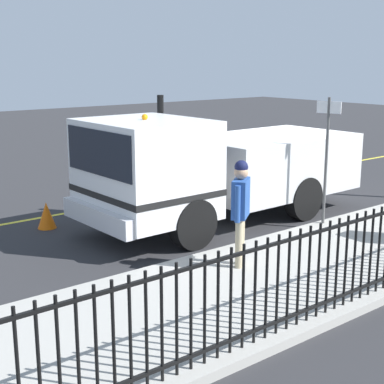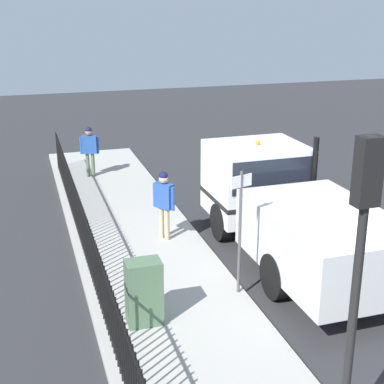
{
  "view_description": "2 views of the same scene",
  "coord_description": "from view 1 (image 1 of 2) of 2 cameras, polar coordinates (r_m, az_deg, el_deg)",
  "views": [
    {
      "loc": [
        9.34,
        -10.25,
        3.46
      ],
      "look_at": [
        1.32,
        -3.83,
        1.08
      ],
      "focal_mm": 53.85,
      "sensor_mm": 36.0,
      "label": 1
    },
    {
      "loc": [
        6.02,
        8.83,
        5.87
      ],
      "look_at": [
        2.2,
        -3.62,
        1.44
      ],
      "focal_mm": 53.4,
      "sensor_mm": 36.0,
      "label": 2
    }
  ],
  "objects": [
    {
      "name": "lane_marking",
      "position": [
        15.99,
        2.29,
        0.55
      ],
      "size": [
        0.12,
        23.95,
        0.01
      ],
      "primitive_type": "cube",
      "color": "yellow",
      "rests_on": "ground"
    },
    {
      "name": "ground_plane",
      "position": [
        14.29,
        8.72,
        -1.13
      ],
      "size": [
        58.54,
        58.54,
        0.0
      ],
      "primitive_type": "plane",
      "color": "#2B2B2D",
      "rests_on": "ground"
    },
    {
      "name": "traffic_cone",
      "position": [
        12.4,
        -14.21,
        -2.25
      ],
      "size": [
        0.39,
        0.39,
        0.55
      ],
      "primitive_type": "cone",
      "color": "orange",
      "rests_on": "ground"
    },
    {
      "name": "work_truck",
      "position": [
        12.09,
        1.65,
        2.69
      ],
      "size": [
        2.47,
        6.6,
        2.71
      ],
      "rotation": [
        0.0,
        0.0,
        3.15
      ],
      "color": "white",
      "rests_on": "ground"
    },
    {
      "name": "worker_standing",
      "position": [
        9.3,
        4.84,
        -1.01
      ],
      "size": [
        0.48,
        0.54,
        1.77
      ],
      "rotation": [
        0.0,
        0.0,
        2.21
      ],
      "color": "#264C99",
      "rests_on": "sidewalk_slab"
    },
    {
      "name": "street_sign",
      "position": [
        11.98,
        13.22,
        4.39
      ],
      "size": [
        0.48,
        0.18,
        2.6
      ],
      "color": "#4C4C4C",
      "rests_on": "sidewalk_slab"
    }
  ]
}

